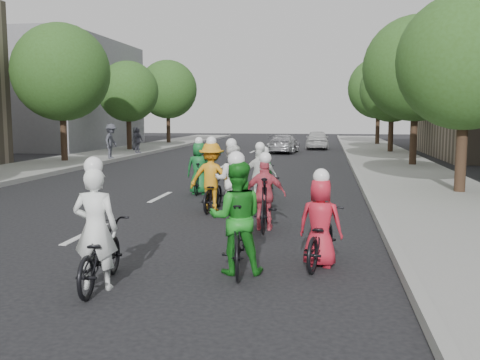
% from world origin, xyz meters
% --- Properties ---
extents(ground, '(120.00, 120.00, 0.00)m').
position_xyz_m(ground, '(0.00, 0.00, 0.00)').
color(ground, black).
rests_on(ground, ground).
extents(sidewalk_left, '(4.00, 80.00, 0.15)m').
position_xyz_m(sidewalk_left, '(-8.00, 10.00, 0.07)').
color(sidewalk_left, gray).
rests_on(sidewalk_left, ground).
extents(curb_left, '(0.18, 80.00, 0.18)m').
position_xyz_m(curb_left, '(-6.05, 10.00, 0.09)').
color(curb_left, '#999993').
rests_on(curb_left, ground).
extents(sidewalk_right, '(4.00, 80.00, 0.15)m').
position_xyz_m(sidewalk_right, '(8.00, 10.00, 0.07)').
color(sidewalk_right, gray).
rests_on(sidewalk_right, ground).
extents(curb_right, '(0.18, 80.00, 0.18)m').
position_xyz_m(curb_right, '(6.05, 10.00, 0.09)').
color(curb_right, '#999993').
rests_on(curb_right, ground).
extents(bldg_sw, '(10.00, 14.00, 8.00)m').
position_xyz_m(bldg_sw, '(-16.00, 28.00, 4.00)').
color(bldg_sw, slate).
rests_on(bldg_sw, ground).
extents(tree_l_3, '(4.80, 4.80, 6.93)m').
position_xyz_m(tree_l_3, '(-8.20, 15.00, 4.52)').
color(tree_l_3, black).
rests_on(tree_l_3, ground).
extents(tree_l_4, '(4.00, 4.00, 5.97)m').
position_xyz_m(tree_l_4, '(-8.20, 24.00, 3.96)').
color(tree_l_4, black).
rests_on(tree_l_4, ground).
extents(tree_l_5, '(4.80, 4.80, 6.93)m').
position_xyz_m(tree_l_5, '(-8.20, 33.00, 4.52)').
color(tree_l_5, black).
rests_on(tree_l_5, ground).
extents(tree_r_0, '(4.00, 4.00, 5.97)m').
position_xyz_m(tree_r_0, '(8.80, 6.60, 3.96)').
color(tree_r_0, black).
rests_on(tree_r_0, ground).
extents(tree_r_1, '(4.80, 4.80, 6.93)m').
position_xyz_m(tree_r_1, '(8.80, 15.60, 4.52)').
color(tree_r_1, black).
rests_on(tree_r_1, ground).
extents(tree_r_2, '(4.00, 4.00, 5.97)m').
position_xyz_m(tree_r_2, '(8.80, 24.60, 3.96)').
color(tree_r_2, black).
rests_on(tree_r_2, ground).
extents(tree_r_3, '(4.80, 4.80, 6.93)m').
position_xyz_m(tree_r_3, '(8.80, 33.60, 4.52)').
color(tree_r_3, black).
rests_on(tree_r_3, ground).
extents(cyclist_0, '(0.80, 1.82, 1.86)m').
position_xyz_m(cyclist_0, '(1.70, -3.17, 0.60)').
color(cyclist_0, black).
rests_on(cyclist_0, ground).
extents(cyclist_1, '(0.94, 1.91, 1.88)m').
position_xyz_m(cyclist_1, '(3.51, -2.13, 0.71)').
color(cyclist_1, black).
rests_on(cyclist_1, ground).
extents(cyclist_2, '(1.15, 1.75, 1.89)m').
position_xyz_m(cyclist_2, '(1.99, 3.04, 0.70)').
color(cyclist_2, black).
rests_on(cyclist_2, ground).
extents(cyclist_3, '(0.90, 1.92, 1.66)m').
position_xyz_m(cyclist_3, '(3.58, 1.05, 0.64)').
color(cyclist_3, black).
rests_on(cyclist_3, ground).
extents(cyclist_4, '(0.93, 1.80, 1.59)m').
position_xyz_m(cyclist_4, '(4.77, -1.54, 0.55)').
color(cyclist_4, black).
rests_on(cyclist_4, ground).
extents(cyclist_5, '(0.80, 1.75, 1.57)m').
position_xyz_m(cyclist_5, '(3.15, 4.60, 0.57)').
color(cyclist_5, black).
rests_on(cyclist_5, ground).
extents(cyclist_6, '(0.88, 1.58, 1.87)m').
position_xyz_m(cyclist_6, '(2.57, 2.68, 0.68)').
color(cyclist_6, black).
rests_on(cyclist_6, ground).
extents(cyclist_7, '(1.11, 1.49, 1.84)m').
position_xyz_m(cyclist_7, '(1.96, 3.17, 0.73)').
color(cyclist_7, black).
rests_on(cyclist_7, ground).
extents(cyclist_8, '(0.92, 1.98, 1.70)m').
position_xyz_m(cyclist_8, '(3.06, 4.32, 0.60)').
color(cyclist_8, black).
rests_on(cyclist_8, ground).
extents(cyclist_9, '(0.80, 1.64, 1.76)m').
position_xyz_m(cyclist_9, '(1.00, 5.83, 0.65)').
color(cyclist_9, black).
rests_on(cyclist_9, ground).
extents(follow_car_lead, '(1.91, 4.15, 1.18)m').
position_xyz_m(follow_car_lead, '(2.14, 24.27, 0.59)').
color(follow_car_lead, '#B7B6BB').
rests_on(follow_car_lead, ground).
extents(follow_car_trail, '(1.71, 4.01, 1.35)m').
position_xyz_m(follow_car_trail, '(4.15, 28.59, 0.68)').
color(follow_car_trail, beige).
rests_on(follow_car_trail, ground).
extents(spectator_0, '(0.70, 1.19, 1.82)m').
position_xyz_m(spectator_0, '(-6.30, 16.43, 1.06)').
color(spectator_0, '#464852').
rests_on(spectator_0, sidewalk_left).
extents(spectator_1, '(0.67, 0.96, 1.51)m').
position_xyz_m(spectator_1, '(-6.30, 20.35, 0.90)').
color(spectator_1, '#52515F').
rests_on(spectator_1, sidewalk_left).
extents(spectator_2, '(0.67, 0.84, 1.50)m').
position_xyz_m(spectator_2, '(-7.44, 23.18, 0.90)').
color(spectator_2, '#4D4D59').
rests_on(spectator_2, sidewalk_left).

